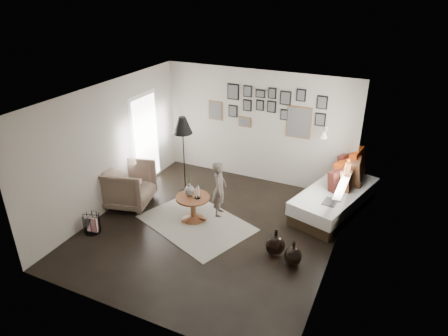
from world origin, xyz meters
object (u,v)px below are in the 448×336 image
at_px(demijohn_large, 275,246).
at_px(demijohn_small, 293,256).
at_px(child, 219,189).
at_px(armchair, 128,185).
at_px(floor_lamp, 183,128).
at_px(vase, 189,189).
at_px(magazine_basket, 92,223).
at_px(daybed, 336,194).
at_px(pedestal_table, 193,209).

height_order(demijohn_large, demijohn_small, demijohn_large).
relative_size(demijohn_large, child, 0.44).
xyz_separation_m(armchair, floor_lamp, (0.84, 0.92, 1.09)).
bearing_deg(child, floor_lamp, 50.43).
bearing_deg(floor_lamp, armchair, -132.37).
height_order(vase, magazine_basket, vase).
relative_size(armchair, floor_lamp, 0.55).
distance_m(demijohn_large, demijohn_small, 0.37).
bearing_deg(daybed, demijohn_large, -91.41).
distance_m(floor_lamp, demijohn_small, 3.47).
distance_m(vase, demijohn_small, 2.37).
distance_m(pedestal_table, magazine_basket, 1.93).
bearing_deg(vase, child, 39.40).
xyz_separation_m(pedestal_table, magazine_basket, (-1.53, -1.18, -0.06)).
bearing_deg(armchair, demijohn_large, -110.52).
height_order(floor_lamp, demijohn_small, floor_lamp).
xyz_separation_m(armchair, demijohn_large, (3.36, -0.36, -0.25)).
bearing_deg(pedestal_table, demijohn_large, -11.97).
bearing_deg(pedestal_table, daybed, 33.07).
bearing_deg(daybed, magazine_basket, -128.88).
height_order(vase, daybed, daybed).
height_order(daybed, child, child).
height_order(armchair, child, child).
distance_m(pedestal_table, armchair, 1.55).
xyz_separation_m(daybed, demijohn_small, (-0.29, -2.11, -0.18)).
bearing_deg(pedestal_table, armchair, -178.87).
bearing_deg(armchair, magazine_basket, 165.65).
height_order(daybed, demijohn_large, daybed).
bearing_deg(pedestal_table, child, 46.26).
bearing_deg(magazine_basket, vase, 39.41).
bearing_deg(demijohn_large, pedestal_table, 168.03).
bearing_deg(demijohn_small, vase, 166.85).
relative_size(demijohn_large, demijohn_small, 1.10).
relative_size(daybed, child, 2.04).
distance_m(pedestal_table, demijohn_small, 2.24).
distance_m(armchair, demijohn_small, 3.76).
bearing_deg(vase, demijohn_small, -13.15).
bearing_deg(demijohn_small, daybed, 82.26).
relative_size(pedestal_table, demijohn_large, 1.32).
bearing_deg(vase, floor_lamp, 125.37).
relative_size(magazine_basket, demijohn_small, 0.82).
xyz_separation_m(magazine_basket, child, (1.92, 1.58, 0.40)).
bearing_deg(armchair, vase, -102.48).
distance_m(magazine_basket, demijohn_small, 3.77).
distance_m(daybed, floor_lamp, 3.45).
height_order(pedestal_table, floor_lamp, floor_lamp).
xyz_separation_m(pedestal_table, demijohn_large, (1.83, -0.39, -0.05)).
relative_size(vase, floor_lamp, 0.27).
bearing_deg(armchair, floor_lamp, -56.82).
xyz_separation_m(pedestal_table, armchair, (-1.54, -0.03, 0.20)).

